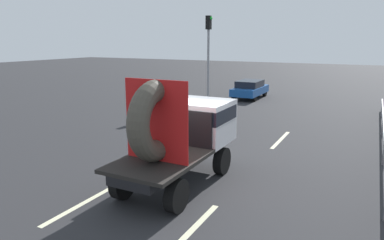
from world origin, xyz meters
name	(u,v)px	position (x,y,z in m)	size (l,w,h in m)	color
ground_plane	(182,179)	(0.00, 0.00, 0.00)	(120.00, 120.00, 0.00)	#28282B
flatbed_truck	(184,129)	(0.07, 0.02, 1.61)	(2.02, 4.71, 3.28)	black
distant_sedan	(250,89)	(-3.13, 16.13, 0.71)	(1.75, 4.08, 1.33)	black
traffic_light	(208,47)	(-5.25, 13.23, 3.82)	(0.42, 0.36, 5.86)	gray
guardrail	(384,135)	(5.60, 6.60, 0.53)	(0.10, 17.68, 0.71)	gray
lane_dash_left_near	(86,202)	(-1.53, -2.59, 0.00)	(2.97, 0.16, 0.01)	beige
lane_dash_left_far	(213,131)	(-1.53, 5.81, 0.00)	(2.21, 0.16, 0.01)	beige
lane_dash_right_near	(192,230)	(1.67, -2.56, 0.00)	(2.76, 0.16, 0.01)	beige
lane_dash_right_far	(281,140)	(1.67, 5.89, 0.00)	(2.97, 0.16, 0.01)	beige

